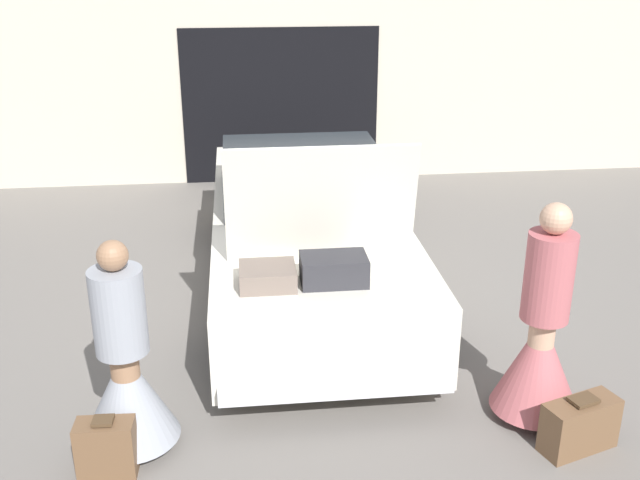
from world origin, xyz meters
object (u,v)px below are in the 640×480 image
(person_left, at_px, (126,378))
(suitcase_beside_left_person, at_px, (106,448))
(car, at_px, (305,228))
(suitcase_beside_right_person, at_px, (580,425))
(person_right, at_px, (540,345))

(person_left, relative_size, suitcase_beside_left_person, 3.61)
(car, distance_m, suitcase_beside_right_person, 3.38)
(car, height_order, person_right, car)
(car, bearing_deg, person_right, -59.79)
(car, relative_size, suitcase_beside_right_person, 8.30)
(car, xyz_separation_m, person_right, (1.46, -2.52, -0.01))
(suitcase_beside_left_person, bearing_deg, car, 60.81)
(car, xyz_separation_m, suitcase_beside_left_person, (-1.58, -2.83, -0.41))
(car, distance_m, person_right, 2.91)
(person_right, distance_m, suitcase_beside_right_person, 0.60)
(person_left, bearing_deg, car, 153.11)
(person_right, bearing_deg, car, 33.19)
(suitcase_beside_left_person, distance_m, suitcase_beside_right_person, 3.21)
(person_left, bearing_deg, suitcase_beside_left_person, -18.97)
(suitcase_beside_right_person, bearing_deg, person_right, 111.15)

